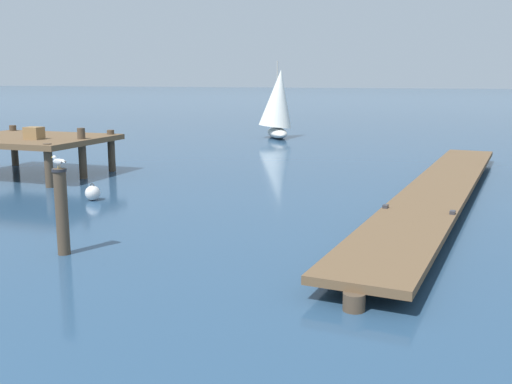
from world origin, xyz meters
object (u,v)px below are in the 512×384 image
mooring_piling (62,210)px  mooring_buoy (93,193)px  perched_seagull (59,161)px  distant_sailboat (278,104)px

mooring_piling → mooring_buoy: 5.67m
mooring_buoy → mooring_piling: bearing=-60.1°
perched_seagull → mooring_buoy: 5.89m
perched_seagull → mooring_buoy: (-2.81, 4.87, -1.74)m
perched_seagull → distant_sailboat: (-3.63, 24.62, 0.10)m
distant_sailboat → mooring_piling: bearing=-81.6°
mooring_piling → distant_sailboat: bearing=98.4°
mooring_piling → perched_seagull: bearing=-8.6°
perched_seagull → distant_sailboat: bearing=98.4°
mooring_piling → perched_seagull: perched_seagull is taller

